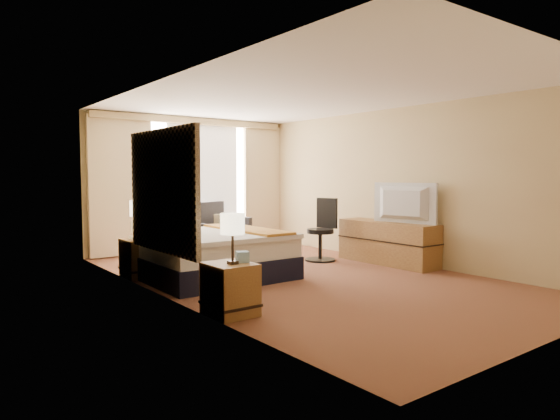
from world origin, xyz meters
TOP-DOWN VIEW (x-y plane):
  - floor at (0.00, 0.00)m, footprint 4.20×7.00m
  - ceiling at (0.00, 0.00)m, footprint 4.20×7.00m
  - wall_back at (0.00, 3.50)m, footprint 4.20×0.02m
  - wall_front at (0.00, -3.50)m, footprint 4.20×0.02m
  - wall_left at (-2.10, 0.00)m, footprint 0.02×7.00m
  - wall_right at (2.10, 0.00)m, footprint 0.02×7.00m
  - headboard at (-2.06, 0.20)m, footprint 0.06×1.85m
  - nightstand_left at (-1.87, -1.05)m, footprint 0.45×0.52m
  - nightstand_right at (-1.87, 1.45)m, footprint 0.45×0.52m
  - media_dresser at (1.83, 0.00)m, footprint 0.50×1.80m
  - window at (0.25, 3.47)m, footprint 2.30×0.02m
  - curtains at (-0.00, 3.39)m, footprint 4.12×0.19m
  - bed at (-1.06, 0.73)m, footprint 1.92×1.75m
  - loveseat at (0.06, 2.83)m, footprint 1.71×1.32m
  - floor_lamp at (-1.15, 2.30)m, footprint 0.23×0.23m
  - desk_chair at (1.17, 0.88)m, footprint 0.52×0.52m
  - lamp_left at (-1.88, -1.12)m, footprint 0.25×0.25m
  - lamp_right at (-1.88, 1.43)m, footprint 0.27×0.27m
  - tissue_box at (-1.74, -1.08)m, footprint 0.16×0.16m
  - telephone at (-1.85, 1.53)m, footprint 0.20×0.17m
  - television at (1.78, -0.31)m, footprint 0.30×1.14m

SIDE VIEW (x-z plane):
  - floor at x=0.00m, z-range -0.01..0.01m
  - nightstand_left at x=-1.87m, z-range 0.00..0.55m
  - nightstand_right at x=-1.87m, z-range 0.00..0.55m
  - loveseat at x=0.06m, z-range -0.16..0.79m
  - bed at x=-1.06m, z-range -0.12..0.81m
  - media_dresser at x=1.83m, z-range 0.00..0.70m
  - desk_chair at x=1.17m, z-range -0.06..1.02m
  - telephone at x=-1.85m, z-range 0.55..0.61m
  - tissue_box at x=-1.74m, z-range 0.55..0.67m
  - lamp_left at x=-1.88m, z-range 0.69..1.22m
  - lamp_right at x=-1.88m, z-range 0.70..1.26m
  - television at x=1.78m, z-range 0.70..1.35m
  - headboard at x=-2.06m, z-range 0.53..2.03m
  - wall_back at x=0.00m, z-range 0.00..2.60m
  - wall_front at x=0.00m, z-range 0.00..2.60m
  - wall_left at x=-2.10m, z-range 0.00..2.60m
  - wall_right at x=2.10m, z-range 0.00..2.60m
  - floor_lamp at x=-1.15m, z-range 0.38..2.23m
  - window at x=0.25m, z-range 0.17..2.47m
  - curtains at x=0.00m, z-range 0.13..2.69m
  - ceiling at x=0.00m, z-range 2.59..2.61m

